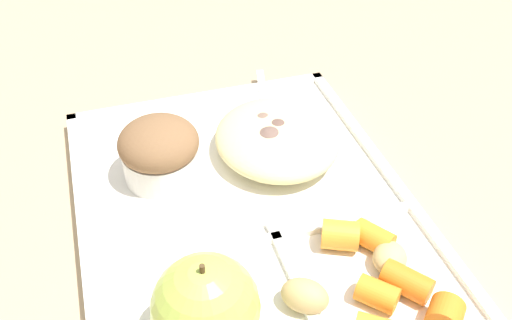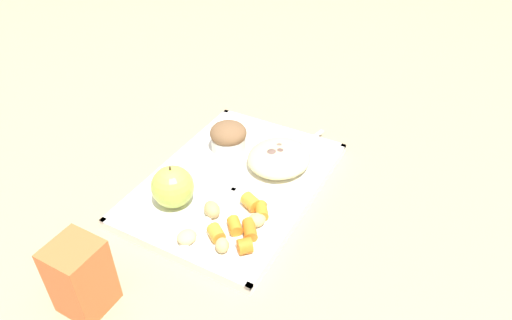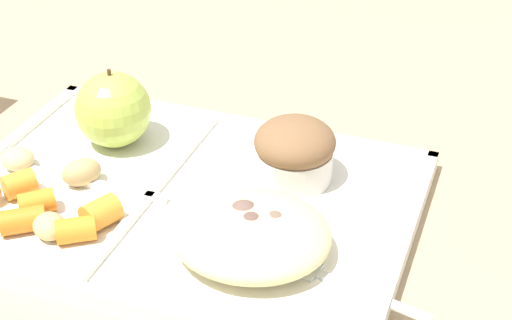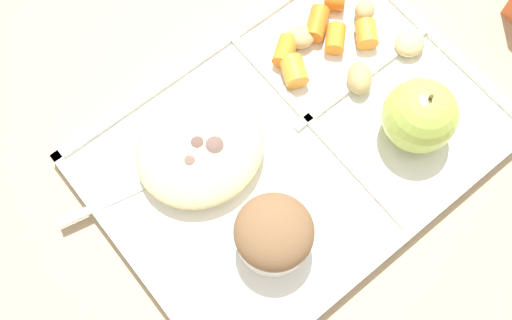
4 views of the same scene
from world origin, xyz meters
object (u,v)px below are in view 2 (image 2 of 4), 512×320
at_px(green_apple, 173,187).
at_px(milk_carton, 81,277).
at_px(bran_muffin, 228,137).
at_px(lunch_tray, 235,184).
at_px(plastic_fork, 297,149).

height_order(green_apple, milk_carton, milk_carton).
height_order(bran_muffin, milk_carton, milk_carton).
relative_size(green_apple, bran_muffin, 1.08).
relative_size(lunch_tray, green_apple, 5.06).
distance_m(bran_muffin, plastic_fork, 0.14).
bearing_deg(plastic_fork, lunch_tray, 157.65).
bearing_deg(bran_muffin, plastic_fork, -62.79).
xyz_separation_m(plastic_fork, milk_carton, (-0.46, 0.11, 0.04)).
xyz_separation_m(green_apple, milk_carton, (-0.22, -0.01, 0.01)).
distance_m(lunch_tray, bran_muffin, 0.11).
relative_size(bran_muffin, milk_carton, 0.64).
bearing_deg(milk_carton, lunch_tray, -8.99).
relative_size(lunch_tray, bran_muffin, 5.47).
bearing_deg(lunch_tray, bran_muffin, 37.10).
distance_m(lunch_tray, milk_carton, 0.32).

